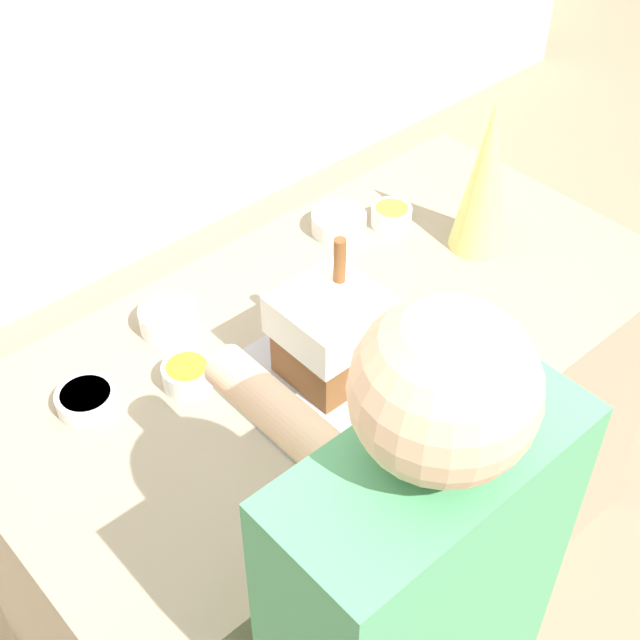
# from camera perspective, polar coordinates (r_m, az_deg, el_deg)

# --- Properties ---
(ground_plane) EXTENTS (12.00, 12.00, 0.00)m
(ground_plane) POSITION_cam_1_polar(r_m,az_deg,el_deg) (2.64, 0.80, -15.73)
(ground_plane) COLOR gray
(kitchen_island) EXTENTS (1.55, 0.80, 0.94)m
(kitchen_island) POSITION_cam_1_polar(r_m,az_deg,el_deg) (2.25, 0.92, -9.43)
(kitchen_island) COLOR gray
(kitchen_island) RESTS_ON ground_plane
(baking_tray) EXTENTS (0.41, 0.34, 0.01)m
(baking_tray) POSITION_cam_1_polar(r_m,az_deg,el_deg) (1.81, 0.66, -3.34)
(baking_tray) COLOR #9E9EA8
(baking_tray) RESTS_ON kitchen_island
(gingerbread_house) EXTENTS (0.19, 0.19, 0.29)m
(gingerbread_house) POSITION_cam_1_polar(r_m,az_deg,el_deg) (1.73, 0.70, -0.85)
(gingerbread_house) COLOR brown
(gingerbread_house) RESTS_ON baking_tray
(decorative_tree) EXTENTS (0.13, 0.13, 0.39)m
(decorative_tree) POSITION_cam_1_polar(r_m,az_deg,el_deg) (2.05, 10.57, 9.05)
(decorative_tree) COLOR #DBD675
(decorative_tree) RESTS_ON kitchen_island
(candy_bowl_beside_tree) EXTENTS (0.12, 0.12, 0.04)m
(candy_bowl_beside_tree) POSITION_cam_1_polar(r_m,az_deg,el_deg) (1.79, -14.72, -4.92)
(candy_bowl_beside_tree) COLOR silver
(candy_bowl_beside_tree) RESTS_ON kitchen_island
(candy_bowl_far_left) EXTENTS (0.10, 0.10, 0.05)m
(candy_bowl_far_left) POSITION_cam_1_polar(r_m,az_deg,el_deg) (2.19, 4.59, 6.70)
(candy_bowl_far_left) COLOR white
(candy_bowl_far_left) RESTS_ON kitchen_island
(candy_bowl_near_tray_right) EXTENTS (0.13, 0.13, 0.05)m
(candy_bowl_near_tray_right) POSITION_cam_1_polar(r_m,az_deg,el_deg) (2.16, 1.21, 6.29)
(candy_bowl_near_tray_right) COLOR silver
(candy_bowl_near_tray_right) RESTS_ON kitchen_island
(candy_bowl_front_corner) EXTENTS (0.13, 0.13, 0.05)m
(candy_bowl_front_corner) POSITION_cam_1_polar(r_m,az_deg,el_deg) (1.92, -9.67, 0.14)
(candy_bowl_front_corner) COLOR white
(candy_bowl_front_corner) RESTS_ON kitchen_island
(candy_bowl_behind_tray) EXTENTS (0.10, 0.10, 0.05)m
(candy_bowl_behind_tray) POSITION_cam_1_polar(r_m,az_deg,el_deg) (1.79, -8.48, -3.46)
(candy_bowl_behind_tray) COLOR white
(candy_bowl_behind_tray) RESTS_ON kitchen_island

